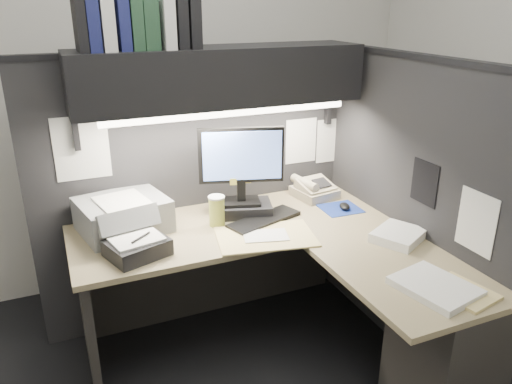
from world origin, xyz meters
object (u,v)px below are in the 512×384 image
desk (334,309)px  notebook_stack (137,248)px  telephone (315,190)px  overhead_shelf (220,76)px  coffee_cup (217,212)px  keyboard (264,220)px  monitor (241,181)px  printer (123,215)px

desk → notebook_stack: bearing=154.9°
telephone → notebook_stack: bearing=-172.4°
overhead_shelf → notebook_stack: 0.98m
telephone → overhead_shelf: bearing=170.0°
coffee_cup → notebook_stack: (-0.46, -0.17, -0.04)m
desk → keyboard: 0.62m
overhead_shelf → coffee_cup: (-0.10, -0.17, -0.69)m
overhead_shelf → monitor: (0.08, -0.09, -0.57)m
monitor → keyboard: (0.07, -0.15, -0.19)m
telephone → printer: size_ratio=0.55×
keyboard → printer: size_ratio=1.01×
desk → coffee_cup: coffee_cup is taller
overhead_shelf → coffee_cup: 0.72m
coffee_cup → desk: bearing=-55.3°
desk → overhead_shelf: 1.33m
desk → overhead_shelf: overhead_shelf is taller
monitor → printer: 0.66m
overhead_shelf → notebook_stack: bearing=-148.1°
printer → notebook_stack: (0.01, -0.32, -0.05)m
coffee_cup → printer: size_ratio=0.37×
coffee_cup → printer: printer is taller
keyboard → notebook_stack: bearing=170.4°
printer → desk: bearing=-51.1°
keyboard → coffee_cup: (-0.25, 0.06, 0.07)m
monitor → keyboard: bearing=-46.5°
monitor → notebook_stack: monitor is taller
monitor → desk: bearing=-55.2°
coffee_cup → keyboard: bearing=-13.0°
overhead_shelf → printer: 0.89m
monitor → keyboard: 0.25m
overhead_shelf → monitor: 0.58m
overhead_shelf → telephone: (0.59, -0.01, -0.72)m
telephone → coffee_cup: 0.71m
telephone → printer: 1.17m
desk → monitor: size_ratio=3.36×
desk → overhead_shelf: bearing=111.8°
desk → coffee_cup: bearing=124.7°
desk → keyboard: size_ratio=3.91×
telephone → notebook_stack: telephone is taller
overhead_shelf → coffee_cup: overhead_shelf is taller
desk → overhead_shelf: (-0.30, 0.75, 1.06)m
telephone → notebook_stack: 1.20m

